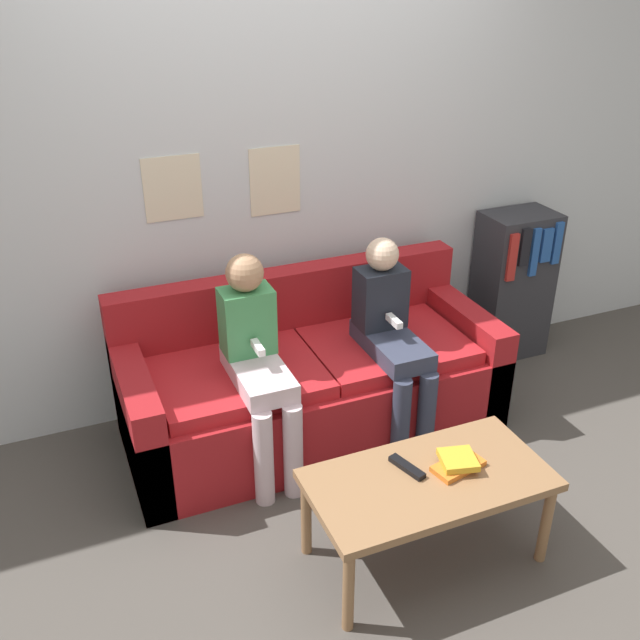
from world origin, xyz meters
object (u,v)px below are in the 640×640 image
object	(u,v)px
couch	(310,382)
coffee_table	(428,486)
bookshelf	(512,284)
person_left	(257,358)
person_right	(392,334)
tv_remote	(407,467)

from	to	relation	value
couch	coffee_table	size ratio (longest dim) A/B	1.97
bookshelf	person_left	bearing A→B (deg)	-164.89
couch	person_right	xyz separation A→B (m)	(0.35, -0.19, 0.30)
bookshelf	coffee_table	bearing A→B (deg)	-135.77
couch	tv_remote	world-z (taller)	couch
person_left	bookshelf	size ratio (longest dim) A/B	1.17
person_left	tv_remote	distance (m)	0.86
couch	coffee_table	distance (m)	1.03
person_left	bookshelf	distance (m)	1.85
person_left	person_right	distance (m)	0.69
coffee_table	person_left	xyz separation A→B (m)	(-0.43, 0.83, 0.23)
couch	person_right	distance (m)	0.50
person_left	bookshelf	world-z (taller)	person_left
person_right	bookshelf	xyz separation A→B (m)	(1.09, 0.49, -0.13)
person_left	person_right	xyz separation A→B (m)	(0.69, -0.01, -0.02)
coffee_table	person_right	xyz separation A→B (m)	(0.26, 0.83, 0.21)
person_right	person_left	bearing A→B (deg)	179.54
person_left	coffee_table	bearing A→B (deg)	-62.87
person_left	bookshelf	bearing A→B (deg)	15.11
coffee_table	tv_remote	distance (m)	0.11
couch	person_left	distance (m)	0.50
person_right	bookshelf	world-z (taller)	person_right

